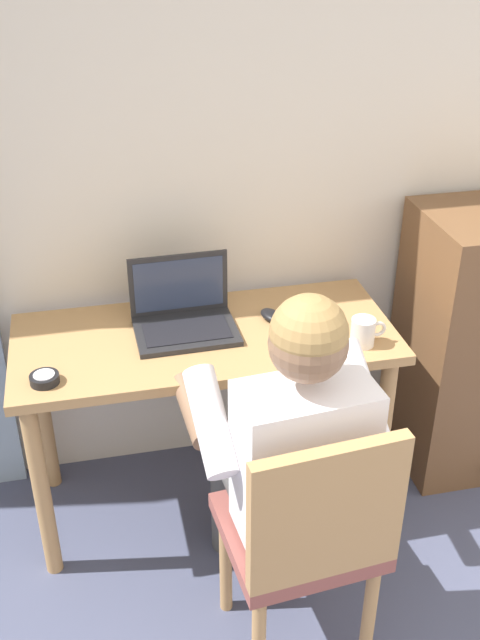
% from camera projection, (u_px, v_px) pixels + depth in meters
% --- Properties ---
extents(wall_back, '(4.80, 0.05, 2.50)m').
position_uv_depth(wall_back, '(280.00, 149.00, 2.63)').
color(wall_back, beige).
rests_on(wall_back, ground_plane).
extents(desk, '(1.28, 0.56, 0.74)m').
position_uv_depth(desk, '(205.00, 363.00, 2.59)').
color(desk, tan).
rests_on(desk, ground_plane).
extents(dresser, '(0.51, 0.49, 1.06)m').
position_uv_depth(dresser, '(475.00, 343.00, 2.88)').
color(dresser, brown).
rests_on(dresser, ground_plane).
extents(chair, '(0.45, 0.44, 0.89)m').
position_uv_depth(chair, '(308.00, 534.00, 2.07)').
color(chair, brown).
rests_on(chair, ground_plane).
extents(person_seated, '(0.56, 0.61, 1.21)m').
position_uv_depth(person_seated, '(287.00, 442.00, 2.13)').
color(person_seated, '#4C4C4C').
rests_on(person_seated, ground_plane).
extents(laptop, '(0.35, 0.26, 0.24)m').
position_uv_depth(laptop, '(184.00, 315.00, 2.54)').
color(laptop, '#232326').
rests_on(laptop, desk).
extents(computer_mouse, '(0.09, 0.12, 0.03)m').
position_uv_depth(computer_mouse, '(272.00, 316.00, 2.61)').
color(computer_mouse, black).
rests_on(computer_mouse, desk).
extents(desk_clock, '(0.09, 0.09, 0.03)m').
position_uv_depth(desk_clock, '(45.00, 379.00, 2.28)').
color(desk_clock, black).
rests_on(desk_clock, desk).
extents(coffee_mug, '(0.12, 0.08, 0.09)m').
position_uv_depth(coffee_mug, '(364.00, 332.00, 2.45)').
color(coffee_mug, silver).
rests_on(coffee_mug, desk).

